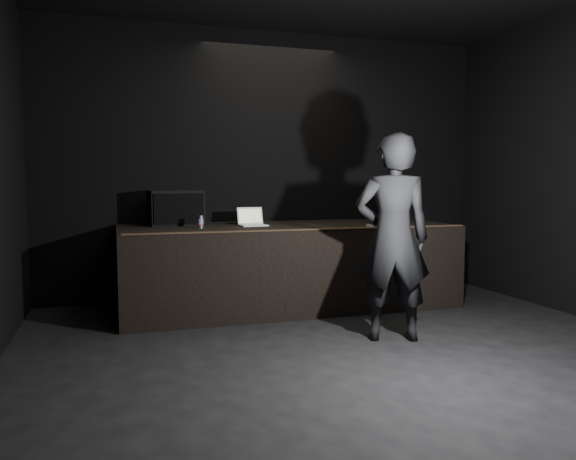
# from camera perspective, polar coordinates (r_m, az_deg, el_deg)

# --- Properties ---
(ground) EXTENTS (7.00, 7.00, 0.00)m
(ground) POSITION_cam_1_polar(r_m,az_deg,el_deg) (4.55, 10.62, -14.81)
(ground) COLOR black
(ground) RESTS_ON ground
(room_walls) EXTENTS (6.10, 7.10, 3.52)m
(room_walls) POSITION_cam_1_polar(r_m,az_deg,el_deg) (4.31, 11.06, 11.41)
(room_walls) COLOR black
(room_walls) RESTS_ON ground
(stage_riser) EXTENTS (4.00, 1.50, 1.00)m
(stage_riser) POSITION_cam_1_polar(r_m,az_deg,el_deg) (6.89, -0.05, -3.64)
(stage_riser) COLOR black
(stage_riser) RESTS_ON ground
(riser_lip) EXTENTS (3.92, 0.10, 0.01)m
(riser_lip) POSITION_cam_1_polar(r_m,az_deg,el_deg) (6.16, 1.92, 0.07)
(riser_lip) COLOR brown
(riser_lip) RESTS_ON stage_riser
(stage_monitor) EXTENTS (0.66, 0.51, 0.42)m
(stage_monitor) POSITION_cam_1_polar(r_m,az_deg,el_deg) (6.94, -11.35, 2.22)
(stage_monitor) COLOR black
(stage_monitor) RESTS_ON stage_riser
(cable) EXTENTS (0.95, 0.20, 0.02)m
(cable) POSITION_cam_1_polar(r_m,az_deg,el_deg) (7.04, -7.11, 0.68)
(cable) COLOR black
(cable) RESTS_ON stage_riser
(laptop) EXTENTS (0.33, 0.30, 0.22)m
(laptop) POSITION_cam_1_polar(r_m,az_deg,el_deg) (6.75, -3.68, 0.93)
(laptop) COLOR silver
(laptop) RESTS_ON stage_riser
(beer_can) EXTENTS (0.06, 0.06, 0.15)m
(beer_can) POSITION_cam_1_polar(r_m,az_deg,el_deg) (6.41, -8.86, 0.81)
(beer_can) COLOR silver
(beer_can) RESTS_ON stage_riser
(plastic_cup) EXTENTS (0.08, 0.08, 0.10)m
(plastic_cup) POSITION_cam_1_polar(r_m,az_deg,el_deg) (6.74, -3.52, 0.87)
(plastic_cup) COLOR white
(plastic_cup) RESTS_ON stage_riser
(wii_remote) EXTENTS (0.04, 0.14, 0.03)m
(wii_remote) POSITION_cam_1_polar(r_m,az_deg,el_deg) (6.62, 8.30, 0.43)
(wii_remote) COLOR white
(wii_remote) RESTS_ON stage_riser
(person) EXTENTS (0.83, 0.66, 1.98)m
(person) POSITION_cam_1_polar(r_m,az_deg,el_deg) (5.47, 10.58, -0.78)
(person) COLOR black
(person) RESTS_ON ground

